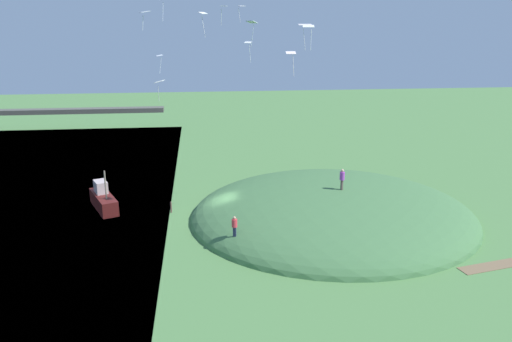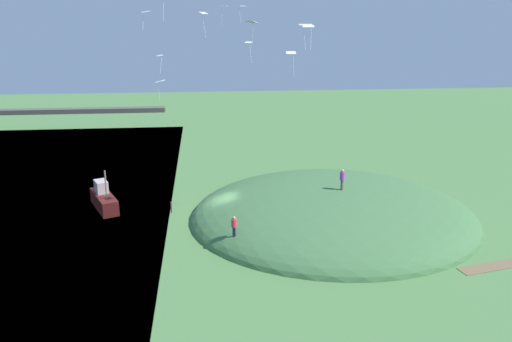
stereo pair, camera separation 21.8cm
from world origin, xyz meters
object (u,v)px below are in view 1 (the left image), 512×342
Objects in this scene: kite_9 at (159,82)px; mooring_post at (171,207)px; boat_on_lake at (103,200)px; kite_11 at (163,1)px; kite_4 at (145,13)px; kite_7 at (305,26)px; kite_1 at (223,7)px; kite_10 at (241,7)px; kite_2 at (291,55)px; kite_12 at (248,44)px; kite_8 at (309,28)px; person_with_child at (342,177)px; kite_6 at (252,24)px; person_walking_path at (234,224)px; kite_3 at (203,15)px; kite_5 at (160,57)px.

mooring_post is at bearing -68.99° from kite_9.
boat_on_lake is 2.81× the size of kite_11.
kite_4 is 0.65× the size of kite_7.
kite_1 is 5.25m from kite_11.
kite_9 is 1.16× the size of kite_10.
kite_2 is 11.32m from kite_12.
kite_10 is (7.70, 6.19, 6.33)m from kite_9.
kite_2 is at bearing -121.69° from kite_7.
kite_7 is at bearing 81.17° from kite_8.
boat_on_lake is 24.28m from kite_8.
kite_10 is at bearing 38.78° from kite_9.
mooring_post is at bearing -176.41° from kite_7.
mooring_post is at bearing -119.57° from person_with_child.
kite_6 reaches higher than kite_2.
boat_on_lake is 15.58m from person_walking_path.
kite_11 is (-6.91, 6.94, 1.79)m from kite_6.
kite_3 is at bearing 28.55° from kite_11.
kite_8 is at bearing -31.11° from kite_9.
person_walking_path is 15.96m from kite_5.
kite_5 is 0.79× the size of kite_6.
person_walking_path is 15.56m from kite_8.
kite_1 is 0.83× the size of kite_6.
kite_8 reaches higher than kite_2.
person_with_child is 1.12× the size of kite_1.
kite_11 reaches higher than mooring_post.
kite_6 reaches higher than kite_12.
kite_5 is 9.44m from kite_6.
kite_1 is at bearing -112.62° from kite_10.
kite_8 is at bearing -76.04° from person_with_child.
kite_11 is (0.40, 1.63, 4.54)m from kite_5.
boat_on_lake is 5.26× the size of mooring_post.
person_with_child is at bearing -61.16° from kite_12.
kite_9 is (-12.63, 0.74, -4.73)m from kite_7.
kite_3 is (-1.78, 12.99, 14.92)m from person_walking_path.
kite_6 is 12.36m from kite_10.
kite_3 is 1.05× the size of kite_12.
kite_1 is 1.16× the size of kite_4.
kite_9 is at bearing 148.89° from kite_8.
kite_6 is 1.06× the size of kite_11.
kite_11 is (0.60, 0.85, 6.77)m from kite_9.
kite_8 reaches higher than kite_12.
person_walking_path is at bearing -77.26° from person_with_child.
kite_6 is 1.98× the size of mooring_post.
kite_6 is 4.26m from kite_8.
kite_10 is (-4.93, 6.93, 1.60)m from kite_7.
person_with_child is 0.87× the size of kite_12.
kite_1 is 0.88× the size of kite_11.
kite_9 is 11.80m from kite_12.
kite_1 is 0.74× the size of kite_3.
kite_3 is at bearing -58.76° from person_walking_path.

